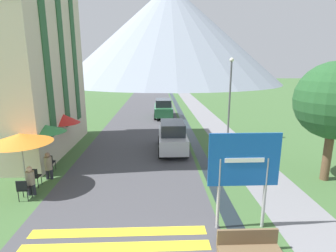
# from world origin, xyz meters

# --- Properties ---
(ground_plane) EXTENTS (160.00, 160.00, 0.00)m
(ground_plane) POSITION_xyz_m (0.00, 20.00, 0.00)
(ground_plane) COLOR #3D6033
(road) EXTENTS (6.40, 60.00, 0.01)m
(road) POSITION_xyz_m (-2.50, 30.00, 0.00)
(road) COLOR #424247
(road) RESTS_ON ground_plane
(footpath) EXTENTS (2.20, 60.00, 0.01)m
(footpath) POSITION_xyz_m (3.60, 30.00, 0.00)
(footpath) COLOR slate
(footpath) RESTS_ON ground_plane
(drainage_channel) EXTENTS (0.60, 60.00, 0.00)m
(drainage_channel) POSITION_xyz_m (1.20, 30.00, 0.00)
(drainage_channel) COLOR black
(drainage_channel) RESTS_ON ground_plane
(crosswalk_marking) EXTENTS (5.44, 1.84, 0.01)m
(crosswalk_marking) POSITION_xyz_m (-2.50, 2.96, 0.01)
(crosswalk_marking) COLOR yellow
(crosswalk_marking) RESTS_ON ground_plane
(mountain_distant) EXTENTS (63.31, 63.31, 27.44)m
(mountain_distant) POSITION_xyz_m (2.48, 76.55, 13.72)
(mountain_distant) COLOR gray
(mountain_distant) RESTS_ON ground_plane
(hotel_building) EXTENTS (6.00, 8.62, 12.07)m
(hotel_building) POSITION_xyz_m (-9.39, 12.00, 6.48)
(hotel_building) COLOR beige
(hotel_building) RESTS_ON ground_plane
(road_sign) EXTENTS (2.18, 0.11, 3.12)m
(road_sign) POSITION_xyz_m (1.33, 3.76, 2.06)
(road_sign) COLOR #9E9EA3
(road_sign) RESTS_ON ground_plane
(parked_car_near) EXTENTS (1.70, 4.04, 1.82)m
(parked_car_near) POSITION_xyz_m (-0.40, 11.53, 0.91)
(parked_car_near) COLOR #B2B2B7
(parked_car_near) RESTS_ON ground_plane
(parked_car_far) EXTENTS (1.84, 4.39, 1.82)m
(parked_car_far) POSITION_xyz_m (-0.70, 22.14, 0.91)
(parked_car_far) COLOR #28663D
(parked_car_far) RESTS_ON ground_plane
(cafe_chair_nearest) EXTENTS (0.40, 0.40, 0.85)m
(cafe_chair_nearest) POSITION_xyz_m (-6.38, 5.78, 0.51)
(cafe_chair_nearest) COLOR black
(cafe_chair_nearest) RESTS_ON ground_plane
(cafe_chair_middle) EXTENTS (0.40, 0.40, 0.85)m
(cafe_chair_middle) POSITION_xyz_m (-6.52, 8.61, 0.51)
(cafe_chair_middle) COLOR black
(cafe_chair_middle) RESTS_ON ground_plane
(cafe_chair_near_left) EXTENTS (0.40, 0.40, 0.85)m
(cafe_chair_near_left) POSITION_xyz_m (-6.50, 6.93, 0.51)
(cafe_chair_near_left) COLOR black
(cafe_chair_near_left) RESTS_ON ground_plane
(cafe_umbrella_front_orange) EXTENTS (2.47, 2.47, 2.41)m
(cafe_umbrella_front_orange) POSITION_xyz_m (-6.78, 6.76, 2.21)
(cafe_umbrella_front_orange) COLOR #B7B2A8
(cafe_umbrella_front_orange) RESTS_ON ground_plane
(cafe_umbrella_middle_green) EXTENTS (1.98, 1.98, 2.28)m
(cafe_umbrella_middle_green) POSITION_xyz_m (-6.69, 8.89, 2.10)
(cafe_umbrella_middle_green) COLOR #B7B2A8
(cafe_umbrella_middle_green) RESTS_ON ground_plane
(cafe_umbrella_rear_red) EXTENTS (1.92, 1.92, 2.36)m
(cafe_umbrella_rear_red) POSITION_xyz_m (-6.71, 11.37, 2.08)
(cafe_umbrella_rear_red) COLOR #B7B2A8
(cafe_umbrella_rear_red) RESTS_ON ground_plane
(person_seated_far) EXTENTS (0.32, 0.32, 1.21)m
(person_seated_far) POSITION_xyz_m (-6.31, 6.23, 0.67)
(person_seated_far) COLOR #282833
(person_seated_far) RESTS_ON ground_plane
(person_seated_near) EXTENTS (0.32, 0.32, 1.26)m
(person_seated_near) POSITION_xyz_m (-6.21, 7.73, 0.70)
(person_seated_near) COLOR #282833
(person_seated_near) RESTS_ON ground_plane
(streetlamp) EXTENTS (0.28, 0.28, 5.54)m
(streetlamp) POSITION_xyz_m (3.60, 13.86, 3.26)
(streetlamp) COLOR #515156
(streetlamp) RESTS_ON ground_plane
(tree_by_path) EXTENTS (3.31, 3.31, 5.26)m
(tree_by_path) POSITION_xyz_m (6.27, 7.19, 3.59)
(tree_by_path) COLOR brown
(tree_by_path) RESTS_ON ground_plane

